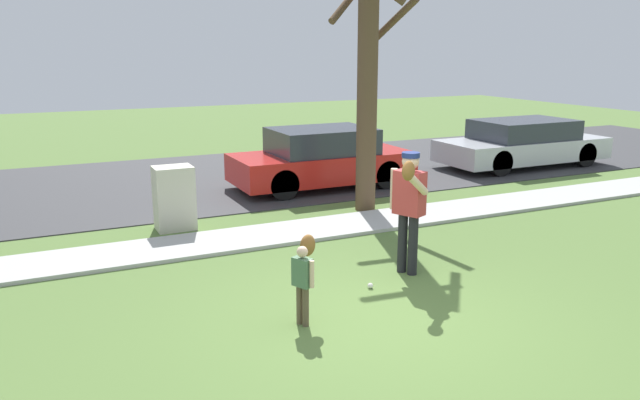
% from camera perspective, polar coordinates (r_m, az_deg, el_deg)
% --- Properties ---
extents(ground_plane, '(48.00, 48.00, 0.00)m').
position_cam_1_polar(ground_plane, '(10.43, -4.63, -3.54)').
color(ground_plane, '#567538').
extents(sidewalk_strip, '(36.00, 1.20, 0.06)m').
position_cam_1_polar(sidewalk_strip, '(10.51, -4.82, -3.23)').
color(sidewalk_strip, '#B2B2AD').
rests_on(sidewalk_strip, ground).
extents(road_surface, '(36.00, 6.80, 0.02)m').
position_cam_1_polar(road_surface, '(15.16, -11.50, 1.76)').
color(road_surface, '#38383A').
rests_on(road_surface, ground).
extents(person_adult, '(0.63, 0.81, 1.72)m').
position_cam_1_polar(person_adult, '(8.59, 8.10, 0.03)').
color(person_adult, black).
rests_on(person_adult, ground).
extents(person_child, '(0.40, 0.50, 0.99)m').
position_cam_1_polar(person_child, '(7.14, -1.44, -6.27)').
color(person_child, brown).
rests_on(person_child, ground).
extents(baseball, '(0.07, 0.07, 0.07)m').
position_cam_1_polar(baseball, '(8.33, 4.62, -7.81)').
color(baseball, white).
rests_on(baseball, ground).
extents(utility_cabinet, '(0.66, 0.50, 1.11)m').
position_cam_1_polar(utility_cabinet, '(11.09, -13.17, 0.17)').
color(utility_cabinet, beige).
rests_on(utility_cabinet, ground).
extents(street_tree_near, '(1.85, 1.88, 5.37)m').
position_cam_1_polar(street_tree_near, '(11.89, 4.40, 12.56)').
color(street_tree_near, brown).
rests_on(street_tree_near, ground).
extents(parked_hatchback_red, '(4.00, 1.75, 1.33)m').
position_cam_1_polar(parked_hatchback_red, '(14.02, 0.15, 3.78)').
color(parked_hatchback_red, red).
rests_on(parked_hatchback_red, road_surface).
extents(parked_sedan_silver, '(4.60, 1.80, 1.23)m').
position_cam_1_polar(parked_sedan_silver, '(17.40, 18.02, 4.94)').
color(parked_sedan_silver, silver).
rests_on(parked_sedan_silver, road_surface).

